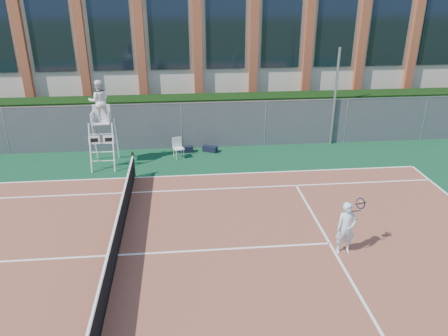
{
  "coord_description": "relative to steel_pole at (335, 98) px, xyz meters",
  "views": [
    {
      "loc": [
        2.07,
        -10.97,
        7.45
      ],
      "look_at": [
        3.44,
        3.0,
        1.38
      ],
      "focal_mm": 35.0,
      "sensor_mm": 36.0,
      "label": 1
    }
  ],
  "objects": [
    {
      "name": "sports_bag_near",
      "position": [
        -7.12,
        -0.49,
        -2.17
      ],
      "size": [
        0.67,
        0.31,
        0.28
      ],
      "primitive_type": "cube",
      "rotation": [
        0.0,
        0.0,
        0.08
      ],
      "color": "black",
      "rests_on": "apron"
    },
    {
      "name": "steel_pole",
      "position": [
        0.0,
        0.0,
        0.0
      ],
      "size": [
        0.12,
        0.12,
        4.65
      ],
      "primitive_type": "cylinder",
      "color": "#9EA0A5",
      "rests_on": "ground"
    },
    {
      "name": "tennis_player",
      "position": [
        -2.61,
        -9.17,
        -1.48
      ],
      "size": [
        0.91,
        0.62,
        1.63
      ],
      "color": "silver",
      "rests_on": "tennis_court"
    },
    {
      "name": "fence",
      "position": [
        -9.28,
        0.1,
        -1.22
      ],
      "size": [
        40.0,
        0.06,
        2.2
      ],
      "primitive_type": null,
      "color": "#595E60",
      "rests_on": "ground"
    },
    {
      "name": "umpire_chair",
      "position": [
        -10.62,
        -1.65,
        0.43
      ],
      "size": [
        1.05,
        1.62,
        3.77
      ],
      "color": "white",
      "rests_on": "ground"
    },
    {
      "name": "building",
      "position": [
        -9.28,
        9.25,
        1.82
      ],
      "size": [
        45.0,
        10.6,
        8.22
      ],
      "color": "beige",
      "rests_on": "ground"
    },
    {
      "name": "sports_bag_far",
      "position": [
        -6.0,
        -0.52,
        -2.18
      ],
      "size": [
        0.74,
        0.57,
        0.27
      ],
      "primitive_type": "cube",
      "rotation": [
        0.0,
        0.0,
        -0.48
      ],
      "color": "black",
      "rests_on": "apron"
    },
    {
      "name": "tennis_court",
      "position": [
        -9.28,
        -8.7,
        -2.3
      ],
      "size": [
        23.77,
        10.97,
        0.02
      ],
      "primitive_type": "cube",
      "color": "brown",
      "rests_on": "apron"
    },
    {
      "name": "apron",
      "position": [
        -9.28,
        -7.7,
        -2.32
      ],
      "size": [
        36.0,
        20.0,
        0.01
      ],
      "primitive_type": "cube",
      "color": "#0C371D",
      "rests_on": "ground"
    },
    {
      "name": "plastic_chair",
      "position": [
        -7.49,
        -1.1,
        -1.77
      ],
      "size": [
        0.55,
        0.55,
        0.93
      ],
      "color": "silver",
      "rests_on": "apron"
    },
    {
      "name": "tennis_net",
      "position": [
        -9.28,
        -8.7,
        -1.79
      ],
      "size": [
        0.1,
        11.3,
        1.1
      ],
      "color": "black",
      "rests_on": "ground"
    },
    {
      "name": "hedge",
      "position": [
        -9.28,
        1.3,
        -1.22
      ],
      "size": [
        40.0,
        1.4,
        2.2
      ],
      "primitive_type": "cube",
      "color": "black",
      "rests_on": "ground"
    },
    {
      "name": "ground",
      "position": [
        -9.28,
        -8.7,
        -2.32
      ],
      "size": [
        120.0,
        120.0,
        0.0
      ],
      "primitive_type": "plane",
      "color": "#233814"
    }
  ]
}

